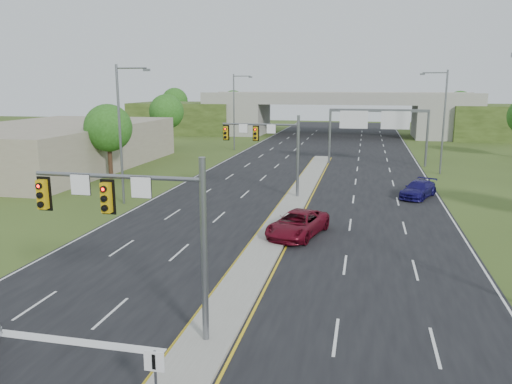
{
  "coord_description": "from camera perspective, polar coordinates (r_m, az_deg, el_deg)",
  "views": [
    {
      "loc": [
        5.47,
        -16.21,
        9.42
      ],
      "look_at": [
        -0.96,
        13.02,
        3.0
      ],
      "focal_mm": 35.0,
      "sensor_mm": 36.0,
      "label": 1
    }
  ],
  "objects": [
    {
      "name": "keep_right_sign",
      "position": [
        15.13,
        -11.46,
        -19.66
      ],
      "size": [
        0.6,
        0.13,
        2.2
      ],
      "color": "slate",
      "rests_on": "ground"
    },
    {
      "name": "lightpole_l_mid",
      "position": [
        40.92,
        -15.06,
        7.05
      ],
      "size": [
        2.85,
        0.25,
        11.0
      ],
      "color": "slate",
      "rests_on": "ground"
    },
    {
      "name": "commercial_building",
      "position": [
        62.67,
        -22.25,
        4.87
      ],
      "size": [
        18.0,
        30.0,
        5.0
      ],
      "primitive_type": "cube",
      "color": "gray",
      "rests_on": "ground"
    },
    {
      "name": "ground",
      "position": [
        19.53,
        -5.71,
        -16.8
      ],
      "size": [
        240.0,
        240.0,
        0.0
      ],
      "primitive_type": "plane",
      "color": "#2F4016",
      "rests_on": "ground"
    },
    {
      "name": "lane_markings",
      "position": [
        46.49,
        4.64,
        0.41
      ],
      "size": [
        23.72,
        160.0,
        0.01
      ],
      "color": "gold",
      "rests_on": "road"
    },
    {
      "name": "tree_l_mid",
      "position": [
        77.16,
        -10.19,
        9.02
      ],
      "size": [
        5.2,
        5.2,
        8.12
      ],
      "color": "#382316",
      "rests_on": "ground"
    },
    {
      "name": "tree_back_b",
      "position": [
        114.15,
        -2.61,
        10.14
      ],
      "size": [
        5.6,
        5.6,
        8.32
      ],
      "color": "#382316",
      "rests_on": "ground"
    },
    {
      "name": "lightpole_l_far",
      "position": [
        73.71,
        -2.39,
        9.52
      ],
      "size": [
        2.85,
        0.25,
        11.0
      ],
      "color": "slate",
      "rests_on": "ground"
    },
    {
      "name": "tree_l_near",
      "position": [
        52.93,
        -16.53,
        7.02
      ],
      "size": [
        4.8,
        4.8,
        7.6
      ],
      "color": "#382316",
      "rests_on": "ground"
    },
    {
      "name": "signal_mast_far",
      "position": [
        42.12,
        1.76,
        5.7
      ],
      "size": [
        6.62,
        0.6,
        7.0
      ],
      "color": "slate",
      "rests_on": "ground"
    },
    {
      "name": "median",
      "position": [
        40.67,
        4.35,
        -1.17
      ],
      "size": [
        2.0,
        54.0,
        0.16
      ],
      "primitive_type": "cube",
      "color": "gray",
      "rests_on": "road"
    },
    {
      "name": "tree_back_a",
      "position": [
        118.52,
        -9.27,
        10.22
      ],
      "size": [
        6.0,
        6.0,
        8.85
      ],
      "color": "#382316",
      "rests_on": "ground"
    },
    {
      "name": "road",
      "position": [
        52.35,
        6.21,
        1.68
      ],
      "size": [
        24.0,
        160.0,
        0.02
      ],
      "primitive_type": "cube",
      "color": "black",
      "rests_on": "ground"
    },
    {
      "name": "car_far_a",
      "position": [
        31.82,
        4.78,
        -3.65
      ],
      "size": [
        3.94,
        6.11,
        1.57
      ],
      "primitive_type": "imported",
      "rotation": [
        0.0,
        0.0,
        -0.26
      ],
      "color": "#5D0917",
      "rests_on": "road"
    },
    {
      "name": "car_far_b",
      "position": [
        44.74,
        18.07,
        0.3
      ],
      "size": [
        3.79,
        5.26,
        1.41
      ],
      "primitive_type": "imported",
      "rotation": [
        0.0,
        0.0,
        -0.42
      ],
      "color": "#120D52",
      "rests_on": "road"
    },
    {
      "name": "overpass",
      "position": [
        96.54,
        9.23,
        8.47
      ],
      "size": [
        80.0,
        14.0,
        8.1
      ],
      "color": "gray",
      "rests_on": "ground"
    },
    {
      "name": "lightpole_r_far",
      "position": [
        56.85,
        20.5,
        8.01
      ],
      "size": [
        2.85,
        0.25,
        11.0
      ],
      "color": "slate",
      "rests_on": "ground"
    },
    {
      "name": "tree_back_c",
      "position": [
        111.82,
        22.24,
        9.22
      ],
      "size": [
        5.6,
        5.6,
        8.32
      ],
      "color": "#382316",
      "rests_on": "ground"
    },
    {
      "name": "signal_mast_near",
      "position": [
        18.5,
        -12.78,
        -2.9
      ],
      "size": [
        6.62,
        0.6,
        7.0
      ],
      "color": "slate",
      "rests_on": "ground"
    },
    {
      "name": "sign_gantry",
      "position": [
        61.28,
        13.64,
        7.86
      ],
      "size": [
        11.58,
        0.44,
        6.67
      ],
      "color": "slate",
      "rests_on": "ground"
    }
  ]
}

